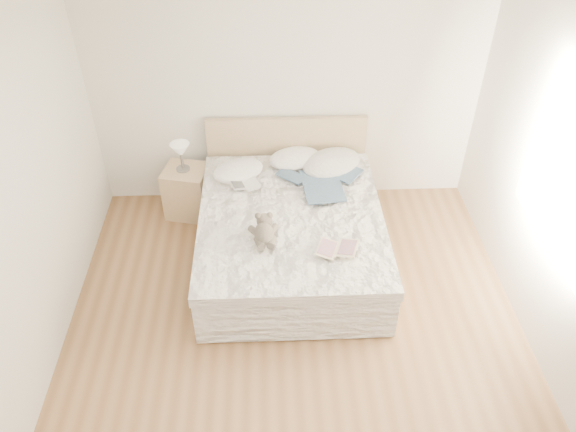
# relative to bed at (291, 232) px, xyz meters

# --- Properties ---
(floor) EXTENTS (4.00, 4.50, 0.00)m
(floor) POSITION_rel_bed_xyz_m (0.00, -1.19, -0.31)
(floor) COLOR brown
(floor) RESTS_ON ground
(ceiling) EXTENTS (4.00, 4.50, 0.00)m
(ceiling) POSITION_rel_bed_xyz_m (0.00, -1.19, 2.39)
(ceiling) COLOR white
(ceiling) RESTS_ON ground
(wall_back) EXTENTS (4.00, 0.02, 2.70)m
(wall_back) POSITION_rel_bed_xyz_m (0.00, 1.06, 1.04)
(wall_back) COLOR silver
(wall_back) RESTS_ON ground
(wall_left) EXTENTS (0.02, 4.50, 2.70)m
(wall_left) POSITION_rel_bed_xyz_m (-2.00, -1.19, 1.04)
(wall_left) COLOR silver
(wall_left) RESTS_ON ground
(window) EXTENTS (0.02, 1.30, 1.10)m
(window) POSITION_rel_bed_xyz_m (1.99, -0.89, 1.14)
(window) COLOR white
(window) RESTS_ON wall_right
(bed) EXTENTS (1.72, 2.14, 1.00)m
(bed) POSITION_rel_bed_xyz_m (0.00, 0.00, 0.00)
(bed) COLOR tan
(bed) RESTS_ON floor
(nightstand) EXTENTS (0.53, 0.49, 0.56)m
(nightstand) POSITION_rel_bed_xyz_m (-1.07, 0.74, -0.03)
(nightstand) COLOR tan
(nightstand) RESTS_ON floor
(table_lamp) EXTENTS (0.25, 0.25, 0.31)m
(table_lamp) POSITION_rel_bed_xyz_m (-1.09, 0.75, 0.48)
(table_lamp) COLOR #534E48
(table_lamp) RESTS_ON nightstand
(pillow_left) EXTENTS (0.64, 0.58, 0.16)m
(pillow_left) POSITION_rel_bed_xyz_m (-0.51, 0.59, 0.33)
(pillow_left) COLOR white
(pillow_left) RESTS_ON bed
(pillow_middle) EXTENTS (0.64, 0.53, 0.17)m
(pillow_middle) POSITION_rel_bed_xyz_m (0.08, 0.79, 0.33)
(pillow_middle) COLOR white
(pillow_middle) RESTS_ON bed
(pillow_right) EXTENTS (0.81, 0.75, 0.20)m
(pillow_right) POSITION_rel_bed_xyz_m (0.45, 0.69, 0.33)
(pillow_right) COLOR silver
(pillow_right) RESTS_ON bed
(blouse) EXTENTS (0.66, 0.70, 0.02)m
(blouse) POSITION_rel_bed_xyz_m (0.32, 0.31, 0.32)
(blouse) COLOR #2D445E
(blouse) RESTS_ON bed
(photo_book) EXTENTS (0.34, 0.28, 0.02)m
(photo_book) POSITION_rel_bed_xyz_m (-0.44, 0.35, 0.32)
(photo_book) COLOR silver
(photo_book) RESTS_ON bed
(childrens_book) EXTENTS (0.41, 0.34, 0.02)m
(childrens_book) POSITION_rel_bed_xyz_m (0.37, -0.62, 0.32)
(childrens_book) COLOR beige
(childrens_book) RESTS_ON bed
(teddy_bear) EXTENTS (0.26, 0.35, 0.17)m
(teddy_bear) POSITION_rel_bed_xyz_m (-0.25, -0.49, 0.34)
(teddy_bear) COLOR #61584C
(teddy_bear) RESTS_ON bed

